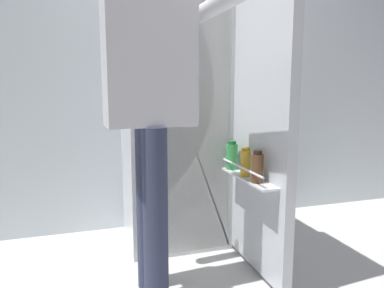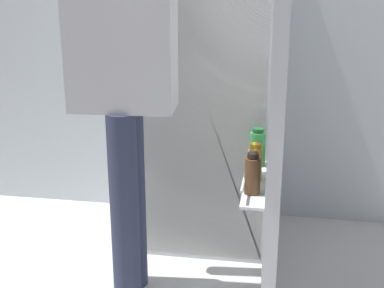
% 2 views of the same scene
% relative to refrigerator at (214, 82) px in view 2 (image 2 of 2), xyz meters
% --- Properties ---
extents(ground_plane, '(6.41, 6.41, 0.00)m').
position_rel_refrigerator_xyz_m(ground_plane, '(-0.03, -0.49, -0.86)').
color(ground_plane, silver).
extents(kitchen_wall, '(4.40, 0.10, 2.42)m').
position_rel_refrigerator_xyz_m(kitchen_wall, '(-0.03, 0.39, 0.35)').
color(kitchen_wall, silver).
rests_on(kitchen_wall, ground_plane).
extents(refrigerator, '(0.69, 1.19, 1.72)m').
position_rel_refrigerator_xyz_m(refrigerator, '(0.00, 0.00, 0.00)').
color(refrigerator, silver).
rests_on(refrigerator, ground_plane).
extents(person, '(0.57, 0.72, 1.72)m').
position_rel_refrigerator_xyz_m(person, '(-0.28, -0.58, 0.17)').
color(person, '#2D334C').
rests_on(person, ground_plane).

